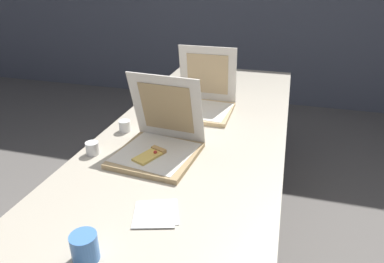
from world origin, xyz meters
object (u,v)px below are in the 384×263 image
(cup_printed_front, at_px, (85,247))
(napkin_pile, at_px, (156,213))
(table, at_px, (198,135))
(pizza_box_middle, at_px, (203,102))
(cup_white_near_center, at_px, (125,126))
(cup_white_near_left, at_px, (92,148))
(pizza_box_front, at_px, (158,144))

(cup_printed_front, bearing_deg, napkin_pile, 63.23)
(table, relative_size, cup_printed_front, 27.77)
(pizza_box_middle, height_order, cup_printed_front, pizza_box_middle)
(napkin_pile, bearing_deg, pizza_box_middle, 94.40)
(cup_white_near_center, distance_m, cup_white_near_left, 0.26)
(cup_white_near_center, distance_m, cup_printed_front, 0.85)
(table, relative_size, napkin_pile, 12.51)
(cup_white_near_center, relative_size, napkin_pile, 0.31)
(table, xyz_separation_m, cup_white_near_left, (-0.38, -0.40, 0.07))
(pizza_box_front, relative_size, pizza_box_middle, 1.03)
(table, bearing_deg, cup_white_near_center, -157.15)
(cup_white_near_left, height_order, napkin_pile, cup_white_near_left)
(cup_printed_front, bearing_deg, pizza_box_middle, 87.65)
(pizza_box_middle, bearing_deg, cup_white_near_center, -130.67)
(pizza_box_middle, bearing_deg, pizza_box_front, -96.88)
(pizza_box_middle, relative_size, napkin_pile, 1.87)
(cup_printed_front, bearing_deg, cup_white_near_center, 108.35)
(cup_white_near_center, height_order, napkin_pile, cup_white_near_center)
(pizza_box_middle, distance_m, cup_white_near_center, 0.49)
(pizza_box_middle, bearing_deg, cup_printed_front, -92.62)
(pizza_box_middle, bearing_deg, table, -83.20)
(table, distance_m, cup_white_near_left, 0.56)
(pizza_box_middle, relative_size, cup_white_near_center, 6.09)
(pizza_box_middle, xyz_separation_m, napkin_pile, (0.07, -0.94, -0.05))
(cup_white_near_left, bearing_deg, cup_printed_front, -61.32)
(cup_white_near_center, bearing_deg, table, 22.85)
(cup_white_near_center, distance_m, napkin_pile, 0.69)
(pizza_box_front, bearing_deg, cup_white_near_left, -160.73)
(pizza_box_front, distance_m, napkin_pile, 0.41)
(table, distance_m, cup_white_near_center, 0.38)
(table, xyz_separation_m, cup_printed_front, (-0.08, -0.95, 0.09))
(pizza_box_front, distance_m, cup_white_near_left, 0.30)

